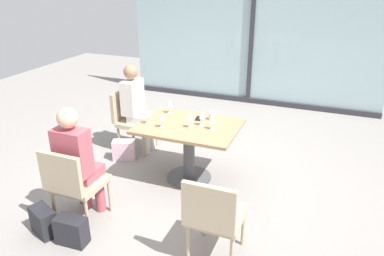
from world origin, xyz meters
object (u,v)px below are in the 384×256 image
wine_glass_1 (202,115)px  handbag_2 (71,231)px  handbag_1 (124,150)px  wine_glass_0 (162,117)px  person_front_left (78,159)px  wine_glass_5 (147,113)px  person_far_left (137,104)px  wine_glass_2 (191,117)px  wine_glass_4 (170,103)px  wine_glass_3 (213,119)px  dining_table_main (189,139)px  cell_phone_on_table (199,118)px  coffee_cup (212,116)px  chair_front_left (73,182)px  chair_far_left (131,117)px  handbag_0 (43,221)px  chair_front_right (214,215)px

wine_glass_1 → handbag_2: wine_glass_1 is taller
handbag_1 → wine_glass_0: bearing=-44.9°
person_front_left → wine_glass_5: 1.06m
person_front_left → person_far_left: same height
wine_glass_2 → handbag_2: 1.76m
wine_glass_1 → wine_glass_2: size_ratio=1.00×
person_front_left → wine_glass_4: (0.36, 1.43, 0.16)m
wine_glass_3 → dining_table_main: bearing=175.1°
cell_phone_on_table → wine_glass_3: bearing=-52.5°
coffee_cup → handbag_2: coffee_cup is taller
wine_glass_2 → handbag_1: size_ratio=0.62×
chair_front_left → person_far_left: size_ratio=0.69×
chair_far_left → handbag_0: bearing=-85.6°
person_far_left → wine_glass_2: person_far_left is taller
wine_glass_0 → wine_glass_5: bearing=168.1°
wine_glass_3 → handbag_1: 1.53m
cell_phone_on_table → handbag_0: 2.09m
chair_front_right → wine_glass_0: 1.51m
wine_glass_4 → handbag_2: wine_glass_4 is taller
person_far_left → wine_glass_0: 1.01m
chair_far_left → wine_glass_5: size_ratio=4.70×
chair_front_left → wine_glass_4: (0.36, 1.54, 0.37)m
dining_table_main → wine_glass_4: wine_glass_4 is taller
dining_table_main → wine_glass_3: 0.45m
person_front_left → dining_table_main: bearing=57.4°
chair_front_right → person_front_left: person_front_left is taller
person_front_left → wine_glass_2: (0.79, 1.08, 0.16)m
chair_front_right → handbag_2: size_ratio=2.90×
dining_table_main → wine_glass_5: 0.60m
chair_front_left → coffee_cup: (0.94, 1.52, 0.28)m
person_front_left → chair_far_left: bearing=102.6°
person_front_left → wine_glass_3: (1.04, 1.12, 0.16)m
wine_glass_5 → handbag_0: (-0.47, -1.38, -0.72)m
wine_glass_1 → cell_phone_on_table: (-0.12, 0.19, -0.13)m
person_far_left → wine_glass_4: person_far_left is taller
wine_glass_0 → wine_glass_1: 0.47m
chair_far_left → wine_glass_5: wine_glass_5 is taller
wine_glass_3 → person_far_left: bearing=158.1°
dining_table_main → chair_front_right: size_ratio=1.37×
wine_glass_4 → wine_glass_2: bearing=-39.4°
wine_glass_3 → handbag_1: (-1.34, 0.16, -0.72)m
person_front_left → wine_glass_5: person_front_left is taller
chair_far_left → wine_glass_2: wine_glass_2 is taller
wine_glass_4 → wine_glass_5: 0.43m
wine_glass_2 → person_front_left: bearing=-126.0°
chair_far_left → chair_front_right: 2.54m
wine_glass_2 → wine_glass_4: bearing=140.6°
handbag_2 → chair_front_left: bearing=114.2°
chair_front_left → wine_glass_1: 1.62m
chair_front_left → person_front_left: (-0.00, 0.11, 0.20)m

